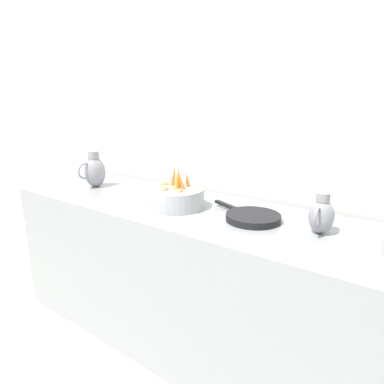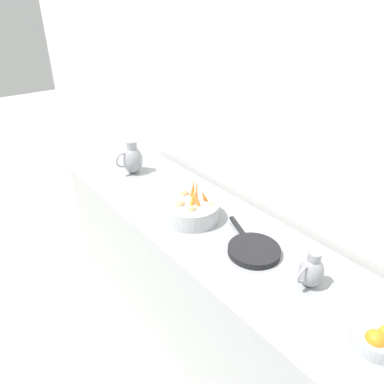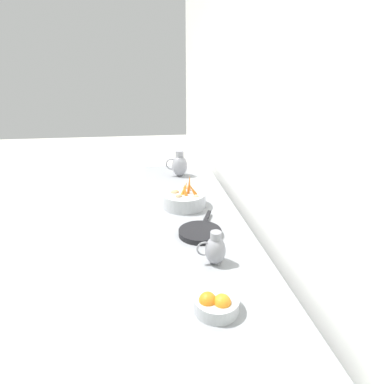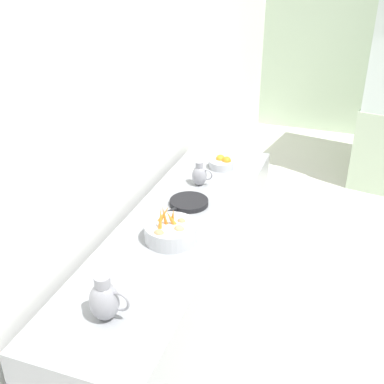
{
  "view_description": "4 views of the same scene",
  "coord_description": "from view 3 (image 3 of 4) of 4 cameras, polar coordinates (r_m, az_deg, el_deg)",
  "views": [
    {
      "loc": [
        -0.04,
        1.1,
        1.45
      ],
      "look_at": [
        -1.48,
        0.04,
        0.98
      ],
      "focal_mm": 31.13,
      "sensor_mm": 36.0,
      "label": 1
    },
    {
      "loc": [
        -0.32,
        1.36,
        2.07
      ],
      "look_at": [
        -1.41,
        -0.01,
        1.1
      ],
      "focal_mm": 33.33,
      "sensor_mm": 36.0,
      "label": 2
    },
    {
      "loc": [
        -1.2,
        2.14,
        1.85
      ],
      "look_at": [
        -1.48,
        0.13,
        1.07
      ],
      "focal_mm": 29.06,
      "sensor_mm": 36.0,
      "label": 3
    },
    {
      "loc": [
        -0.47,
        -2.45,
        2.57
      ],
      "look_at": [
        -1.46,
        0.37,
        1.01
      ],
      "focal_mm": 45.81,
      "sensor_mm": 36.0,
      "label": 4
    }
  ],
  "objects": [
    {
      "name": "tile_wall_left",
      "position": [
        1.7,
        18.46,
        8.13
      ],
      "size": [
        0.1,
        8.43,
        3.0
      ],
      "primitive_type": "cube",
      "color": "white",
      "rests_on": "ground_plane"
    },
    {
      "name": "ground_plane",
      "position": [
        3.07,
        -30.91,
        -19.48
      ],
      "size": [
        15.37,
        15.37,
        0.0
      ],
      "primitive_type": "plane",
      "color": "beige"
    },
    {
      "name": "vegetable_colander",
      "position": [
        2.39,
        -1.43,
        -1.33
      ],
      "size": [
        0.33,
        0.33,
        0.24
      ],
      "color": "#ADAFB5",
      "rests_on": "prep_counter"
    },
    {
      "name": "prep_counter",
      "position": [
        2.45,
        0.19,
        -14.0
      ],
      "size": [
        0.7,
        2.71,
        0.88
      ],
      "primitive_type": "cube",
      "color": "gray",
      "rests_on": "ground_plane"
    },
    {
      "name": "orange_bowl",
      "position": [
        1.43,
        4.42,
        -19.7
      ],
      "size": [
        0.2,
        0.2,
        0.1
      ],
      "color": "#ADAFB5",
      "rests_on": "prep_counter"
    },
    {
      "name": "metal_pitcher_short",
      "position": [
        1.7,
        4.25,
        -10.43
      ],
      "size": [
        0.16,
        0.11,
        0.19
      ],
      "color": "gray",
      "rests_on": "prep_counter"
    },
    {
      "name": "metal_pitcher_tall",
      "position": [
        3.1,
        -2.33,
        5.01
      ],
      "size": [
        0.21,
        0.15,
        0.25
      ],
      "color": "gray",
      "rests_on": "prep_counter"
    },
    {
      "name": "skillet_on_counter",
      "position": [
        2.0,
        1.52,
        -7.35
      ],
      "size": [
        0.28,
        0.44,
        0.03
      ],
      "color": "black",
      "rests_on": "prep_counter"
    }
  ]
}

